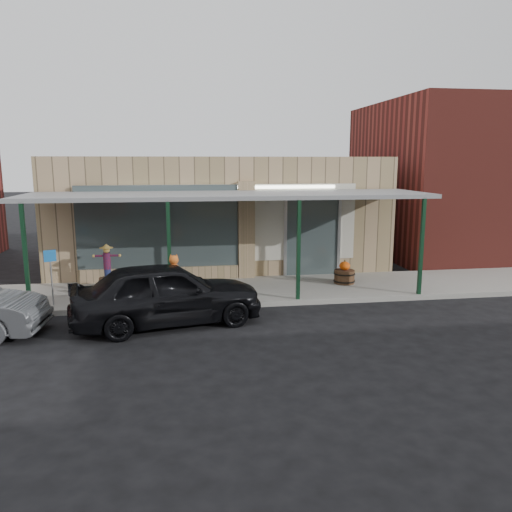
{
  "coord_description": "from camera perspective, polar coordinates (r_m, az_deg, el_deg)",
  "views": [
    {
      "loc": [
        -1.46,
        -11.37,
        4.05
      ],
      "look_at": [
        0.65,
        2.6,
        1.36
      ],
      "focal_mm": 35.0,
      "sensor_mm": 36.0,
      "label": 1
    }
  ],
  "objects": [
    {
      "name": "sidewalk",
      "position": [
        15.56,
        -2.94,
        -4.03
      ],
      "size": [
        40.0,
        3.2,
        0.15
      ],
      "primitive_type": "cube",
      "color": "gray",
      "rests_on": "ground"
    },
    {
      "name": "barrel_scarecrow",
      "position": [
        16.02,
        -16.59,
        -2.0
      ],
      "size": [
        0.86,
        0.67,
        1.42
      ],
      "rotation": [
        0.0,
        0.0,
        -0.26
      ],
      "color": "#4E341F",
      "rests_on": "sidewalk"
    },
    {
      "name": "parked_sedan",
      "position": [
        12.69,
        -10.16,
        -4.21
      ],
      "size": [
        5.0,
        2.86,
        1.65
      ],
      "rotation": [
        0.0,
        0.0,
        1.79
      ],
      "color": "black",
      "rests_on": "ground"
    },
    {
      "name": "ground",
      "position": [
        12.16,
        -1.22,
        -8.67
      ],
      "size": [
        120.0,
        120.0,
        0.0
      ],
      "primitive_type": "plane",
      "color": "black",
      "rests_on": "ground"
    },
    {
      "name": "block_buildings_near",
      "position": [
        20.86,
        0.98,
        10.0
      ],
      "size": [
        61.0,
        8.0,
        8.0
      ],
      "color": "maroon",
      "rests_on": "ground"
    },
    {
      "name": "barrel_pumpkin",
      "position": [
        16.41,
        10.07,
        -2.15
      ],
      "size": [
        0.81,
        0.81,
        0.77
      ],
      "rotation": [
        0.0,
        0.0,
        -0.29
      ],
      "color": "#4E341F",
      "rests_on": "sidewalk"
    },
    {
      "name": "awning",
      "position": [
        15.04,
        -3.03,
        6.8
      ],
      "size": [
        12.0,
        3.0,
        3.04
      ],
      "color": "slate",
      "rests_on": "ground"
    },
    {
      "name": "handicap_sign",
      "position": [
        14.66,
        -22.39,
        -1.48
      ],
      "size": [
        0.3,
        0.15,
        1.54
      ],
      "rotation": [
        0.0,
        0.0,
        0.42
      ],
      "color": "gray",
      "rests_on": "sidewalk"
    },
    {
      "name": "storefront",
      "position": [
        19.69,
        -4.32,
        5.04
      ],
      "size": [
        12.0,
        6.25,
        4.2
      ],
      "color": "tan",
      "rests_on": "ground"
    }
  ]
}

